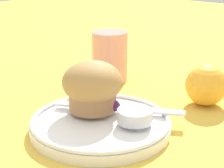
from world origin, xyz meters
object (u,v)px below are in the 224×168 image
muffin (93,86)px  butter_knife (118,108)px  orange_fruit (206,85)px  juice_glass (110,56)px

muffin → butter_knife: (0.03, 0.03, -0.04)m
butter_knife → orange_fruit: bearing=35.8°
muffin → butter_knife: muffin is taller
orange_fruit → juice_glass: size_ratio=0.70×
butter_knife → muffin: bearing=-168.2°
muffin → juice_glass: bearing=124.9°
butter_knife → orange_fruit: 0.17m
butter_knife → orange_fruit: (0.07, 0.15, 0.01)m
orange_fruit → butter_knife: bearing=-114.0°
muffin → butter_knife: 0.05m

